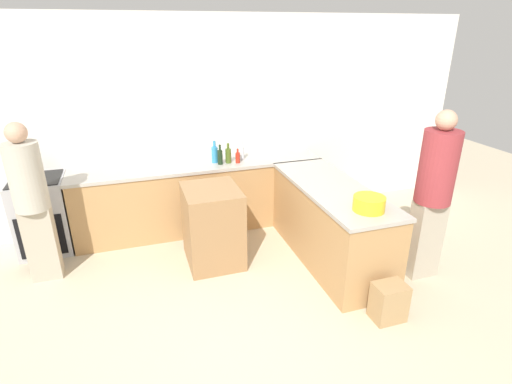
# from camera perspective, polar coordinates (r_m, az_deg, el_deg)

# --- Properties ---
(ground_plane) EXTENTS (14.00, 14.00, 0.00)m
(ground_plane) POSITION_cam_1_polar(r_m,az_deg,el_deg) (3.80, -1.23, -19.08)
(ground_plane) COLOR beige
(wall_back) EXTENTS (8.00, 0.06, 2.70)m
(wall_back) POSITION_cam_1_polar(r_m,az_deg,el_deg) (5.37, -9.06, 9.59)
(wall_back) COLOR white
(wall_back) RESTS_ON ground_plane
(counter_back) EXTENTS (3.20, 0.62, 0.91)m
(counter_back) POSITION_cam_1_polar(r_m,az_deg,el_deg) (5.33, -7.90, -0.56)
(counter_back) COLOR tan
(counter_back) RESTS_ON ground_plane
(counter_peninsula) EXTENTS (0.69, 1.92, 0.91)m
(counter_peninsula) POSITION_cam_1_polar(r_m,az_deg,el_deg) (4.64, 10.50, -4.39)
(counter_peninsula) COLOR tan
(counter_peninsula) RESTS_ON ground_plane
(range_oven) EXTENTS (0.58, 0.60, 0.92)m
(range_oven) POSITION_cam_1_polar(r_m,az_deg,el_deg) (5.38, -28.13, -2.90)
(range_oven) COLOR #ADADB2
(range_oven) RESTS_ON ground_plane
(island_table) EXTENTS (0.60, 0.69, 0.90)m
(island_table) POSITION_cam_1_polar(r_m,az_deg,el_deg) (4.54, -6.21, -4.82)
(island_table) COLOR #997047
(island_table) RESTS_ON ground_plane
(mixing_bowl) EXTENTS (0.30, 0.30, 0.14)m
(mixing_bowl) POSITION_cam_1_polar(r_m,az_deg,el_deg) (3.92, 15.84, -1.59)
(mixing_bowl) COLOR yellow
(mixing_bowl) RESTS_ON counter_peninsula
(wine_bottle_dark) EXTENTS (0.06, 0.06, 0.26)m
(wine_bottle_dark) POSITION_cam_1_polar(r_m,az_deg,el_deg) (5.08, -5.15, 5.06)
(wine_bottle_dark) COLOR black
(wine_bottle_dark) RESTS_ON counter_back
(dish_soap_bottle) EXTENTS (0.08, 0.08, 0.28)m
(dish_soap_bottle) POSITION_cam_1_polar(r_m,az_deg,el_deg) (5.16, -5.92, 5.44)
(dish_soap_bottle) COLOR #338CBF
(dish_soap_bottle) RESTS_ON counter_back
(olive_oil_bottle) EXTENTS (0.08, 0.08, 0.26)m
(olive_oil_bottle) POSITION_cam_1_polar(r_m,az_deg,el_deg) (5.13, -3.98, 5.28)
(olive_oil_bottle) COLOR #475B1E
(olive_oil_bottle) RESTS_ON counter_back
(hot_sauce_bottle) EXTENTS (0.06, 0.06, 0.19)m
(hot_sauce_bottle) POSITION_cam_1_polar(r_m,az_deg,el_deg) (5.13, -2.62, 4.99)
(hot_sauce_bottle) COLOR red
(hot_sauce_bottle) RESTS_ON counter_back
(vinegar_bottle_clear) EXTENTS (0.06, 0.06, 0.25)m
(vinegar_bottle_clear) POSITION_cam_1_polar(r_m,az_deg,el_deg) (5.27, -2.02, 5.74)
(vinegar_bottle_clear) COLOR silver
(vinegar_bottle_clear) RESTS_ON counter_back
(person_by_range) EXTENTS (0.33, 0.33, 1.70)m
(person_by_range) POSITION_cam_1_polar(r_m,az_deg,el_deg) (4.60, -29.42, -0.83)
(person_by_range) COLOR #ADA38E
(person_by_range) RESTS_ON ground_plane
(person_at_peninsula) EXTENTS (0.36, 0.36, 1.81)m
(person_at_peninsula) POSITION_cam_1_polar(r_m,az_deg,el_deg) (4.43, 24.01, 0.09)
(person_at_peninsula) COLOR #ADA38E
(person_at_peninsula) RESTS_ON ground_plane
(paper_bag) EXTENTS (0.30, 0.22, 0.37)m
(paper_bag) POSITION_cam_1_polar(r_m,az_deg,el_deg) (3.99, 18.44, -14.67)
(paper_bag) COLOR #A88456
(paper_bag) RESTS_ON ground_plane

